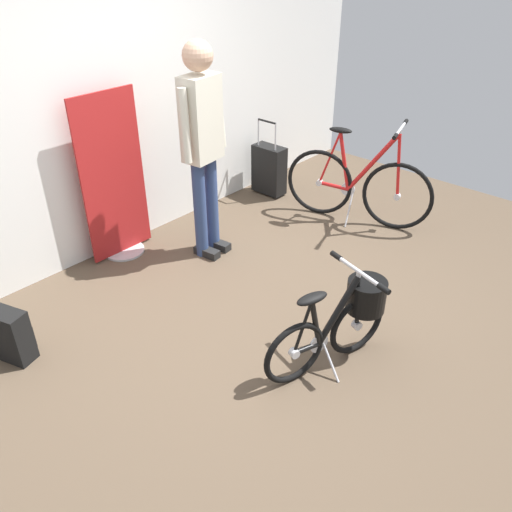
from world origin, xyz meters
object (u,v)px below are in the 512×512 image
object	(u,v)px
visitor_near_wall	(202,138)
rolling_suitcase	(269,169)
backpack_on_floor	(13,336)
folding_bike_foreground	(343,317)
floor_banner_stand	(115,187)
display_bike_left	(358,185)

from	to	relation	value
visitor_near_wall	rolling_suitcase	bearing A→B (deg)	16.91
visitor_near_wall	backpack_on_floor	xyz separation A→B (m)	(-1.85, -0.06, -0.87)
folding_bike_foreground	visitor_near_wall	xyz separation A→B (m)	(0.38, 1.69, 0.71)
floor_banner_stand	display_bike_left	distance (m)	2.28
folding_bike_foreground	display_bike_left	size ratio (longest dim) A/B	0.68
display_bike_left	rolling_suitcase	size ratio (longest dim) A/B	1.69
display_bike_left	backpack_on_floor	world-z (taller)	display_bike_left
floor_banner_stand	visitor_near_wall	bearing A→B (deg)	-46.18
floor_banner_stand	folding_bike_foreground	xyz separation A→B (m)	(0.15, -2.24, -0.29)
floor_banner_stand	folding_bike_foreground	world-z (taller)	floor_banner_stand
rolling_suitcase	floor_banner_stand	bearing A→B (deg)	174.99
folding_bike_foreground	rolling_suitcase	distance (m)	2.67
folding_bike_foreground	visitor_near_wall	size ratio (longest dim) A/B	0.52
rolling_suitcase	display_bike_left	bearing A→B (deg)	-84.91
display_bike_left	visitor_near_wall	distance (m)	1.68
display_bike_left	rolling_suitcase	bearing A→B (deg)	95.09
floor_banner_stand	visitor_near_wall	size ratio (longest dim) A/B	0.79
folding_bike_foreground	rolling_suitcase	xyz separation A→B (m)	(1.67, 2.08, -0.06)
folding_bike_foreground	visitor_near_wall	distance (m)	1.87
floor_banner_stand	visitor_near_wall	world-z (taller)	visitor_near_wall
visitor_near_wall	backpack_on_floor	distance (m)	2.04
rolling_suitcase	backpack_on_floor	xyz separation A→B (m)	(-3.14, -0.46, -0.09)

